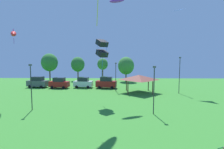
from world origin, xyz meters
TOP-DOWN VIEW (x-y plane):
  - kite_flying_0 at (-1.06, 27.34)m, footprint 2.13×2.15m
  - kite_flying_3 at (14.90, 38.54)m, footprint 2.72×2.69m
  - kite_flying_5 at (1.29, 29.96)m, footprint 2.99×2.28m
  - kite_flying_6 at (-14.29, 26.62)m, footprint 2.35×3.41m
  - parked_car_leftmost at (-17.46, 41.00)m, footprint 4.96×2.58m
  - parked_car_second_from_left at (-12.01, 40.08)m, footprint 4.70×2.39m
  - parked_car_third_from_left at (-6.55, 40.82)m, footprint 4.48×2.35m
  - parked_car_rightmost_in_row at (-1.09, 40.23)m, footprint 4.90×2.49m
  - park_pavilion at (5.76, 35.33)m, footprint 6.07×5.62m
  - light_post_0 at (1.09, 36.72)m, footprint 0.36×0.20m
  - light_post_1 at (5.77, 21.67)m, footprint 0.36×0.20m
  - light_post_2 at (13.57, 34.54)m, footprint 0.36×0.20m
  - light_post_3 at (-10.23, 23.08)m, footprint 0.36×0.20m
  - treeline_tree_0 at (-18.84, 52.56)m, footprint 4.88×4.88m
  - treeline_tree_1 at (-10.61, 54.05)m, footprint 4.16×4.16m
  - treeline_tree_2 at (-2.93, 54.05)m, footprint 3.24×3.24m
  - treeline_tree_3 at (4.17, 51.94)m, footprint 4.74×4.74m

SIDE VIEW (x-z plane):
  - parked_car_third_from_left at x=-6.55m, z-range -0.02..2.44m
  - parked_car_second_from_left at x=-12.01m, z-range -0.03..2.44m
  - parked_car_leftmost at x=-17.46m, z-range -0.03..2.55m
  - parked_car_rightmost_in_row at x=-1.09m, z-range -0.04..2.62m
  - park_pavilion at x=5.76m, z-range 1.28..4.88m
  - light_post_0 at x=1.09m, z-range 0.40..6.42m
  - light_post_1 at x=5.77m, z-range 0.40..6.43m
  - light_post_3 at x=-10.23m, z-range 0.40..6.61m
  - light_post_2 at x=13.57m, z-range 0.41..7.59m
  - treeline_tree_3 at x=4.17m, z-range 1.02..8.31m
  - treeline_tree_1 at x=-10.61m, z-range 1.34..8.62m
  - treeline_tree_2 at x=-2.93m, z-range 1.62..8.50m
  - treeline_tree_0 at x=-18.84m, z-range 1.46..9.77m
  - kite_flying_0 at x=-1.06m, z-range 5.56..11.41m
  - kite_flying_6 at x=-14.29m, z-range 9.53..11.73m
  - kite_flying_5 at x=1.29m, z-range 15.67..17.14m
  - kite_flying_3 at x=14.90m, z-range 16.18..16.67m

